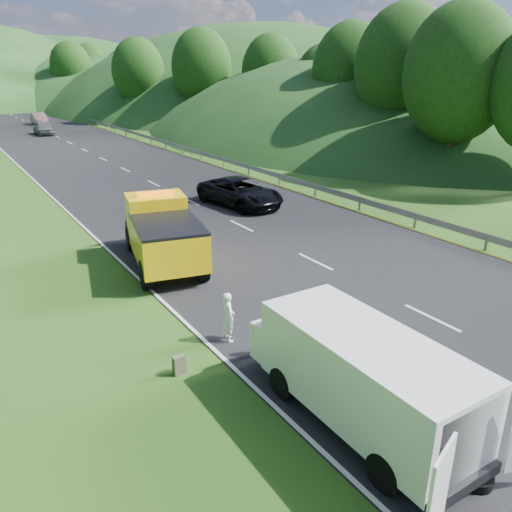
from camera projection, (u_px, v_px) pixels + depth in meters
ground at (321, 317)px, 16.28m from camera, size 320.00×320.00×0.00m
road_surface at (85, 150)px, 49.30m from camera, size 14.00×200.00×0.02m
guardrail at (117, 133)px, 62.83m from camera, size 0.06×140.00×1.52m
tree_line_right at (184, 122)px, 75.15m from camera, size 14.00×140.00×14.00m
tow_truck at (162, 232)px, 20.30m from camera, size 3.71×6.85×2.79m
white_van at (360, 373)px, 11.07m from camera, size 3.54×6.47×2.29m
woman at (229, 340)px, 14.93m from camera, size 0.52×0.63×1.53m
child at (263, 356)px, 14.10m from camera, size 0.62×0.59×1.00m
worker at (445, 458)px, 10.41m from camera, size 1.33×0.89×1.91m
suitcase at (179, 365)px, 13.20m from camera, size 0.35×0.21×0.54m
spare_tire at (475, 483)px, 9.79m from camera, size 0.67×0.67×0.20m
passing_suv at (240, 206)px, 29.53m from camera, size 3.51×6.07×1.59m
dist_car_a at (44, 135)px, 60.86m from camera, size 1.87×4.64×1.58m
dist_car_b at (40, 125)px, 71.82m from camera, size 1.68×4.82×1.59m
dist_car_c at (9, 112)px, 91.96m from camera, size 1.78×4.37×1.27m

